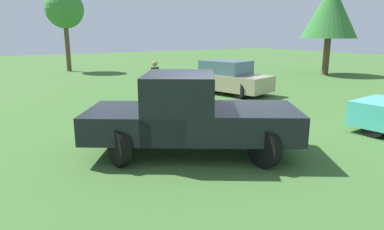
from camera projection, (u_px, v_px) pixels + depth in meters
name	position (u px, v px, depth m)	size (l,w,h in m)	color
ground_plane	(207.00, 141.00, 8.81)	(80.00, 80.00, 0.00)	#3D662D
pickup_truck	(187.00, 113.00, 7.72)	(4.22, 4.92, 1.83)	black
sedan_far	(223.00, 78.00, 15.81)	(4.89, 2.81, 1.48)	black
person_bystander	(155.00, 79.00, 13.53)	(0.42, 0.42, 1.64)	navy
tree_back_left	(64.00, 10.00, 23.83)	(2.61, 2.61, 5.59)	brown
tree_back_right	(330.00, 11.00, 21.94)	(3.51, 3.51, 5.80)	brown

